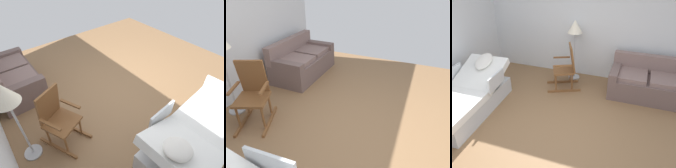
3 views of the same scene
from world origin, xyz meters
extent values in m
plane|color=olive|center=(0.00, 0.00, 0.00)|extent=(6.42, 6.42, 0.00)
cube|color=silver|center=(-1.82, 0.06, 0.17)|extent=(0.99, 1.98, 0.35)
cube|color=white|center=(-1.79, -0.41, 0.42)|extent=(0.98, 1.21, 0.14)
cube|color=white|center=(-1.85, 0.61, 0.59)|extent=(0.97, 0.98, 0.47)
ellipsoid|color=white|center=(-1.86, 0.78, 0.80)|extent=(0.37, 0.52, 0.30)
cube|color=silver|center=(-1.33, 0.40, 0.63)|extent=(0.07, 0.56, 0.28)
cylinder|color=black|center=(-1.50, 0.88, 0.05)|extent=(0.10, 0.10, 0.10)
cylinder|color=black|center=(-1.41, -0.71, 0.05)|extent=(0.10, 0.10, 0.10)
cube|color=#68534F|center=(1.50, 1.82, 0.23)|extent=(1.60, 0.86, 0.45)
cube|color=#7F6660|center=(1.14, 1.78, 0.49)|extent=(0.67, 0.65, 0.10)
cube|color=#7F6660|center=(1.87, 1.78, 0.49)|extent=(0.67, 0.65, 0.10)
cube|color=#68534F|center=(0.79, 1.82, 0.30)|extent=(0.18, 0.85, 0.60)
cube|color=#68534F|center=(2.21, 1.83, 0.30)|extent=(0.18, 0.85, 0.60)
cube|color=brown|center=(-0.45, 1.80, 0.03)|extent=(0.71, 0.35, 0.05)
cube|color=brown|center=(-0.27, 1.40, 0.03)|extent=(0.71, 0.35, 0.05)
cylinder|color=brown|center=(-0.45, 1.35, 0.25)|extent=(0.04, 0.04, 0.40)
cylinder|color=brown|center=(-0.60, 1.70, 0.25)|extent=(0.04, 0.04, 0.40)
cylinder|color=brown|center=(-0.11, 1.50, 0.25)|extent=(0.04, 0.04, 0.40)
cylinder|color=brown|center=(-0.27, 1.85, 0.25)|extent=(0.04, 0.04, 0.40)
cube|color=brown|center=(-0.36, 1.60, 0.45)|extent=(0.62, 0.63, 0.04)
cube|color=brown|center=(-0.18, 1.68, 0.75)|extent=(0.28, 0.44, 0.60)
cube|color=brown|center=(-0.28, 1.38, 0.67)|extent=(0.37, 0.20, 0.03)
cube|color=brown|center=(-0.47, 1.80, 0.67)|extent=(0.37, 0.20, 0.03)
cylinder|color=#B2B5BA|center=(-0.26, 2.15, 0.01)|extent=(0.28, 0.28, 0.03)
cylinder|color=#B2B5BA|center=(-0.26, 2.15, 0.60)|extent=(0.03, 0.03, 1.15)
cone|color=silver|center=(-0.26, 2.15, 1.33)|extent=(0.34, 0.34, 0.30)
camera|label=1|loc=(-2.27, 2.12, 2.77)|focal=29.15mm
camera|label=2|loc=(-2.27, -0.71, 2.24)|focal=32.80mm
camera|label=3|loc=(1.26, -2.98, 2.88)|focal=37.86mm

